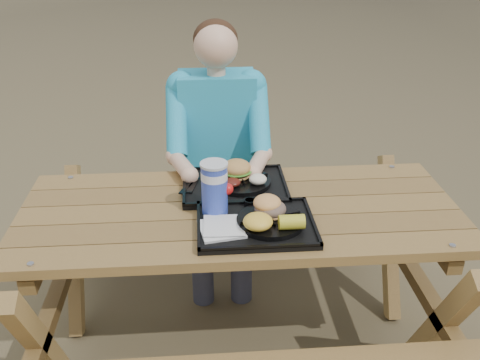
{
  "coord_description": "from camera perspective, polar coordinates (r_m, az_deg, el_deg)",
  "views": [
    {
      "loc": [
        -0.14,
        -1.9,
        1.84
      ],
      "look_at": [
        0.0,
        0.0,
        0.88
      ],
      "focal_mm": 40.0,
      "sensor_mm": 36.0,
      "label": 1
    }
  ],
  "objects": [
    {
      "name": "condiment_bbq",
      "position": [
        2.16,
        1.07,
        -2.45
      ],
      "size": [
        0.05,
        0.05,
        0.03
      ],
      "primitive_type": "cylinder",
      "color": "black",
      "rests_on": "tray_near"
    },
    {
      "name": "potato_salad",
      "position": [
        2.29,
        1.91,
        0.09
      ],
      "size": [
        0.08,
        0.08,
        0.04
      ],
      "primitive_type": "ellipsoid",
      "color": "#F1E8CC",
      "rests_on": "plate_far"
    },
    {
      "name": "soda_cup",
      "position": [
        2.08,
        -2.74,
        -1.01
      ],
      "size": [
        0.1,
        0.1,
        0.21
      ],
      "primitive_type": "cylinder",
      "color": "#162FA8",
      "rests_on": "tray_near"
    },
    {
      "name": "tray_near",
      "position": [
        2.06,
        1.7,
        -4.85
      ],
      "size": [
        0.45,
        0.35,
        0.02
      ],
      "primitive_type": "cube",
      "color": "black",
      "rests_on": "picnic_table"
    },
    {
      "name": "sandwich",
      "position": [
        2.05,
        3.28,
        -2.23
      ],
      "size": [
        0.11,
        0.11,
        0.12
      ],
      "primitive_type": null,
      "color": "#E39A50",
      "rests_on": "plate_near"
    },
    {
      "name": "condiment_mustard",
      "position": [
        2.16,
        3.07,
        -2.54
      ],
      "size": [
        0.05,
        0.05,
        0.03
      ],
      "primitive_type": "cylinder",
      "color": "gold",
      "rests_on": "tray_near"
    },
    {
      "name": "baked_beans",
      "position": [
        2.28,
        -0.83,
        -0.25
      ],
      "size": [
        0.07,
        0.07,
        0.03
      ],
      "primitive_type": "ellipsoid",
      "color": "#561811",
      "rests_on": "plate_far"
    },
    {
      "name": "ground",
      "position": [
        2.65,
        0.0,
        -17.27
      ],
      "size": [
        60.0,
        60.0,
        0.0
      ],
      "primitive_type": "plane",
      "color": "#999999",
      "rests_on": "ground"
    },
    {
      "name": "cutlery_far",
      "position": [
        2.34,
        -5.03,
        -0.51
      ],
      "size": [
        0.06,
        0.15,
        0.01
      ],
      "primitive_type": "cube",
      "rotation": [
        0.0,
        0.0,
        -0.24
      ],
      "color": "black",
      "rests_on": "tray_far"
    },
    {
      "name": "napkin_stack",
      "position": [
        2.01,
        -1.99,
        -5.15
      ],
      "size": [
        0.18,
        0.18,
        0.02
      ],
      "primitive_type": "cube",
      "rotation": [
        0.0,
        0.0,
        0.18
      ],
      "color": "silver",
      "rests_on": "tray_near"
    },
    {
      "name": "burger",
      "position": [
        2.34,
        -0.36,
        1.7
      ],
      "size": [
        0.13,
        0.13,
        0.11
      ],
      "primitive_type": null,
      "color": "#C18744",
      "rests_on": "plate_far"
    },
    {
      "name": "corn_cob",
      "position": [
        1.98,
        5.53,
        -4.48
      ],
      "size": [
        0.1,
        0.1,
        0.06
      ],
      "primitive_type": null,
      "rotation": [
        0.0,
        0.0,
        0.0
      ],
      "color": "gold",
      "rests_on": "plate_near"
    },
    {
      "name": "plate_near",
      "position": [
        2.05,
        3.26,
        -4.38
      ],
      "size": [
        0.26,
        0.26,
        0.02
      ],
      "primitive_type": "cylinder",
      "color": "black",
      "rests_on": "tray_near"
    },
    {
      "name": "plate_far",
      "position": [
        2.34,
        0.14,
        -0.15
      ],
      "size": [
        0.26,
        0.26,
        0.02
      ],
      "primitive_type": "cylinder",
      "color": "black",
      "rests_on": "tray_far"
    },
    {
      "name": "picnic_table",
      "position": [
        2.4,
        0.0,
        -10.83
      ],
      "size": [
        1.8,
        1.49,
        0.75
      ],
      "primitive_type": null,
      "color": "#999999",
      "rests_on": "ground"
    },
    {
      "name": "mac_cheese",
      "position": [
        1.97,
        1.92,
        -4.46
      ],
      "size": [
        0.11,
        0.11,
        0.06
      ],
      "primitive_type": "ellipsoid",
      "color": "yellow",
      "rests_on": "plate_near"
    },
    {
      "name": "diner",
      "position": [
        2.82,
        -2.34,
        1.55
      ],
      "size": [
        0.48,
        0.84,
        1.28
      ],
      "primitive_type": null,
      "color": "teal",
      "rests_on": "ground"
    },
    {
      "name": "tray_far",
      "position": [
        2.34,
        -0.57,
        -0.73
      ],
      "size": [
        0.45,
        0.35,
        0.02
      ],
      "primitive_type": "cube",
      "color": "black",
      "rests_on": "picnic_table"
    }
  ]
}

